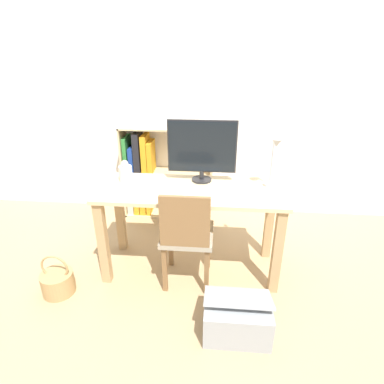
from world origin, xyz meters
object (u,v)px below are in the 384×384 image
(chair, at_px, (187,235))
(basket, at_px, (58,282))
(monitor, at_px, (202,148))
(storage_box, at_px, (237,318))
(desk_lamp, at_px, (274,158))
(keyboard, at_px, (202,191))
(bookshelf, at_px, (150,174))
(vase, at_px, (125,172))

(chair, height_order, basket, chair)
(monitor, height_order, chair, monitor)
(storage_box, bearing_deg, desk_lamp, 71.09)
(keyboard, distance_m, bookshelf, 1.22)
(monitor, relative_size, chair, 0.65)
(bookshelf, xyz_separation_m, basket, (-0.47, -1.35, -0.38))
(chair, relative_size, basket, 2.45)
(storage_box, bearing_deg, vase, 139.75)
(keyboard, distance_m, chair, 0.35)
(keyboard, relative_size, basket, 0.88)
(desk_lamp, distance_m, chair, 0.88)
(desk_lamp, bearing_deg, keyboard, -167.50)
(desk_lamp, distance_m, bookshelf, 1.55)
(keyboard, bearing_deg, basket, -162.66)
(monitor, xyz_separation_m, bookshelf, (-0.61, 0.78, -0.55))
(basket, height_order, storage_box, basket)
(monitor, bearing_deg, chair, -103.12)
(vase, height_order, chair, vase)
(chair, distance_m, storage_box, 0.69)
(chair, distance_m, basket, 1.08)
(monitor, xyz_separation_m, vase, (-0.62, -0.06, -0.20))
(vase, bearing_deg, monitor, 5.96)
(vase, xyz_separation_m, storage_box, (0.92, -0.78, -0.70))
(chair, xyz_separation_m, basket, (-1.00, -0.19, -0.37))
(vase, relative_size, basket, 0.52)
(monitor, xyz_separation_m, basket, (-1.09, -0.57, -0.94))
(basket, bearing_deg, monitor, 27.71)
(monitor, height_order, desk_lamp, monitor)
(keyboard, xyz_separation_m, vase, (-0.64, 0.16, 0.07))
(basket, bearing_deg, storage_box, -11.03)
(chair, height_order, bookshelf, bookshelf)
(desk_lamp, relative_size, basket, 1.18)
(monitor, distance_m, chair, 0.69)
(keyboard, bearing_deg, storage_box, -65.56)
(basket, bearing_deg, bookshelf, 70.68)
(chair, bearing_deg, vase, 151.21)
(bookshelf, distance_m, basket, 1.48)
(chair, bearing_deg, desk_lamp, 24.54)
(keyboard, bearing_deg, chair, -125.00)
(monitor, xyz_separation_m, storage_box, (0.30, -0.84, -0.90))
(vase, distance_m, basket, 1.01)
(monitor, height_order, keyboard, monitor)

